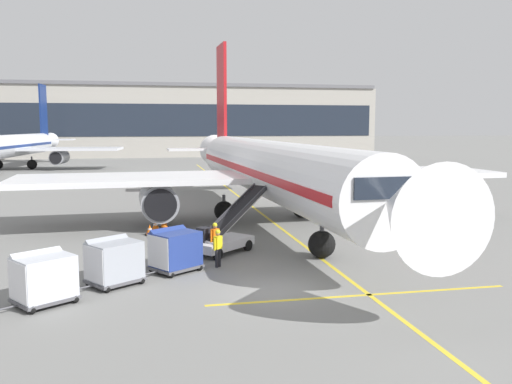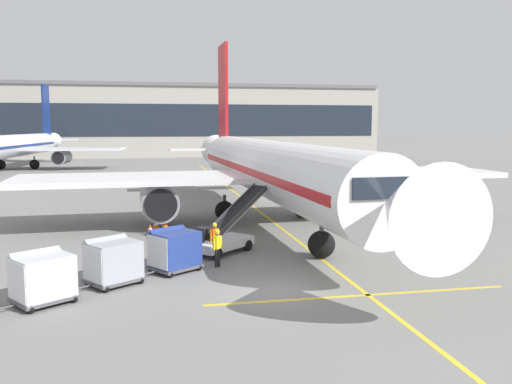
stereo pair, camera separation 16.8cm
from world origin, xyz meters
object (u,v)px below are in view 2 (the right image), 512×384
Objects in this scene: ground_crew_by_loader at (217,246)px; safety_cone_nose_mark at (165,222)px; safety_cone_engine_keepout at (150,230)px; distant_airplane at (15,146)px; baggage_cart_second at (113,260)px; safety_cone_wingtip at (156,226)px; parked_airplane at (267,169)px; baggage_cart_third at (42,277)px; baggage_cart_lead at (174,249)px; ground_crew_by_carts at (215,238)px; belt_loader at (224,235)px.

safety_cone_nose_mark is (-2.08, 10.25, -0.68)m from ground_crew_by_loader.
distant_airplane is at bearing 110.16° from safety_cone_engine_keepout.
baggage_cart_second is 11.20m from safety_cone_wingtip.
baggage_cart_second is at bearing -125.36° from parked_airplane.
baggage_cart_second is 10.03m from safety_cone_engine_keepout.
baggage_cart_third is 0.07× the size of distant_airplane.
baggage_cart_third is 4.24× the size of safety_cone_engine_keepout.
baggage_cart_lead is at bearing -82.93° from safety_cone_engine_keepout.
baggage_cart_lead is 1.54× the size of ground_crew_by_carts.
safety_cone_nose_mark is at bearing 104.32° from ground_crew_by_carts.
baggage_cart_third is (-2.35, -1.94, 0.00)m from baggage_cart_second.
belt_loader is (-4.07, -8.32, -2.63)m from parked_airplane.
parked_airplane is 24.14× the size of ground_crew_by_carts.
belt_loader is at bearing -68.24° from distant_airplane.
safety_cone_engine_keepout is 0.89× the size of safety_cone_wingtip.
distant_airplane reaches higher than baggage_cart_second.
safety_cone_nose_mark is (0.56, 1.12, -0.03)m from safety_cone_wingtip.
baggage_cart_second is at bearing -137.63° from belt_loader.
ground_crew_by_carts reaches higher than safety_cone_wingtip.
safety_cone_wingtip is at bearing 72.38° from safety_cone_engine_keepout.
ground_crew_by_loader reaches higher than safety_cone_nose_mark.
parked_airplane is at bearing 7.75° from safety_cone_nose_mark.
belt_loader is 6.37m from safety_cone_engine_keepout.
safety_cone_engine_keepout is 0.02× the size of distant_airplane.
baggage_cart_lead is at bearing -120.41° from parked_airplane.
safety_cone_wingtip is (-2.73, 7.39, -0.65)m from ground_crew_by_carts.
baggage_cart_lead is 0.07× the size of distant_airplane.
ground_crew_by_carts is at bearing 45.15° from baggage_cart_lead.
baggage_cart_second reaches higher than ground_crew_by_loader.
ground_crew_by_loader is at bearing 9.46° from baggage_cart_lead.
distant_airplane is (-19.19, 52.28, 3.12)m from safety_cone_engine_keepout.
baggage_cart_second is at bearing 39.45° from baggage_cart_third.
baggage_cart_lead is 10.60m from safety_cone_nose_mark.
safety_cone_nose_mark is at bearing 101.49° from ground_crew_by_loader.
baggage_cart_third is at bearing -144.29° from baggage_cart_lead.
ground_crew_by_carts is (-0.63, -1.12, 0.10)m from belt_loader.
parked_airplane reaches higher than baggage_cart_second.
ground_crew_by_loader is (1.97, 0.33, -0.00)m from baggage_cart_lead.
safety_cone_nose_mark is at bearing -172.25° from parked_airplane.
belt_loader is 2.69× the size of ground_crew_by_loader.
ground_crew_by_carts is 0.04× the size of distant_airplane.
baggage_cart_lead and baggage_cart_second have the same top height.
belt_loader is 4.17m from baggage_cart_lead.
safety_cone_engine_keepout is at bearing -107.62° from safety_cone_wingtip.
belt_loader is at bearing 49.84° from baggage_cart_lead.
belt_loader reaches higher than safety_cone_nose_mark.
ground_crew_by_loader is at bearing -73.88° from safety_cone_wingtip.
distant_airplane is at bearing 111.90° from safety_cone_nose_mark.
baggage_cart_third is (-7.57, -6.70, 0.10)m from belt_loader.
safety_cone_wingtip reaches higher than safety_cone_engine_keepout.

